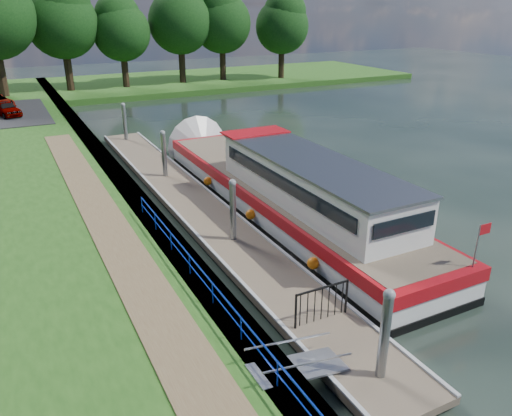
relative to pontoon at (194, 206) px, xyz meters
name	(u,v)px	position (x,y,z in m)	size (l,w,h in m)	color
ground	(366,375)	(0.00, -13.00, -0.18)	(160.00, 160.00, 0.00)	black
bank_edge	(131,198)	(-2.55, 2.00, 0.20)	(1.10, 90.00, 0.78)	#473D2D
far_bank	(174,82)	(12.00, 39.00, 0.12)	(60.00, 18.00, 0.60)	#214C15
footpath	(127,259)	(-4.40, -5.00, 0.62)	(1.60, 40.00, 0.05)	brown
blue_fence	(226,304)	(-2.75, -10.00, 1.13)	(0.04, 18.04, 0.72)	#0C2DBF
pontoon	(194,206)	(0.00, 0.00, 0.00)	(2.50, 30.00, 0.56)	brown
mooring_piles	(193,185)	(0.00, 0.00, 1.10)	(0.30, 27.30, 3.55)	gray
gangway	(298,367)	(-1.85, -12.50, 0.44)	(2.58, 1.00, 0.92)	#A5A8AD
gate_panel	(322,299)	(0.00, -10.80, 0.97)	(1.85, 0.05, 1.15)	black
barge	(277,188)	(3.60, -1.68, 0.90)	(4.36, 21.15, 4.78)	black
horizon_trees	(49,17)	(-1.61, 35.68, 7.76)	(54.38, 10.03, 12.87)	#332316
car_a	(6,108)	(-7.14, 23.67, 1.25)	(1.42, 3.53, 1.20)	#999999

